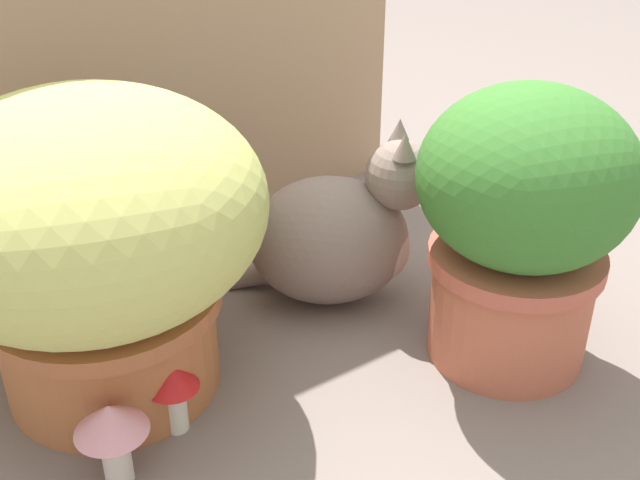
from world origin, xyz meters
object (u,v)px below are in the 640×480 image
cat (339,234)px  grass_planter (93,234)px  mushroom_ornament_red (173,384)px  leafy_planter (522,218)px  mushroom_ornament_pink (111,428)px

cat → grass_planter: bearing=178.9°
cat → mushroom_ornament_red: cat is taller
grass_planter → mushroom_ornament_red: (0.03, -0.14, -0.17)m
leafy_planter → grass_planter: bearing=152.3°
leafy_planter → mushroom_ornament_pink: leafy_planter is taller
mushroom_ornament_red → leafy_planter: bearing=-15.1°
grass_planter → mushroom_ornament_red: bearing=-78.2°
cat → mushroom_ornament_red: 0.39m
leafy_planter → mushroom_ornament_pink: (-0.58, 0.09, -0.14)m
cat → mushroom_ornament_red: bearing=-160.1°
grass_planter → leafy_planter: 0.58m
leafy_planter → mushroom_ornament_pink: bearing=171.3°
grass_planter → mushroom_ornament_pink: 0.25m
grass_planter → leafy_planter: grass_planter is taller
grass_planter → mushroom_ornament_red: 0.22m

